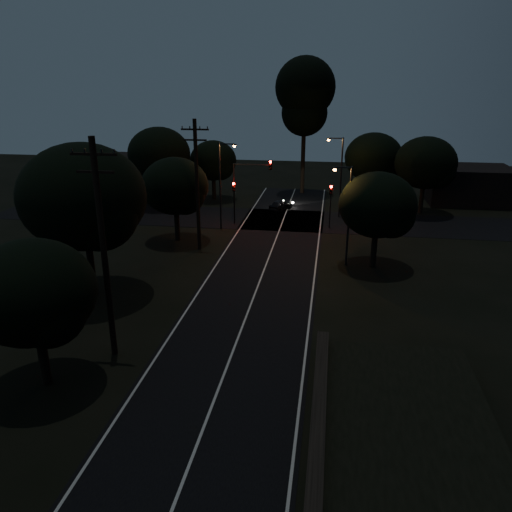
% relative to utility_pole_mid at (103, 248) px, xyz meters
% --- Properties ---
extents(road_surface, '(60.00, 70.00, 0.03)m').
position_rel_utility_pole_mid_xyz_m(road_surface, '(6.00, 16.12, -5.73)').
color(road_surface, black).
rests_on(road_surface, ground).
extents(utility_pole_mid, '(2.20, 0.30, 11.00)m').
position_rel_utility_pole_mid_xyz_m(utility_pole_mid, '(0.00, 0.00, 0.00)').
color(utility_pole_mid, black).
rests_on(utility_pole_mid, ground).
extents(utility_pole_far, '(2.20, 0.30, 10.50)m').
position_rel_utility_pole_mid_xyz_m(utility_pole_far, '(0.00, 17.00, -0.25)').
color(utility_pole_far, black).
rests_on(utility_pole_far, ground).
extents(tree_left_b, '(5.48, 5.48, 6.97)m').
position_rel_utility_pole_mid_xyz_m(tree_left_b, '(-1.81, -3.11, -1.22)').
color(tree_left_b, black).
rests_on(tree_left_b, ground).
extents(tree_left_c, '(7.78, 7.78, 9.83)m').
position_rel_utility_pole_mid_xyz_m(tree_left_c, '(-4.22, 6.84, 0.62)').
color(tree_left_c, black).
rests_on(tree_left_c, ground).
extents(tree_left_d, '(5.70, 5.70, 7.23)m').
position_rel_utility_pole_mid_xyz_m(tree_left_d, '(-2.30, 18.88, -1.06)').
color(tree_left_d, black).
rests_on(tree_left_d, ground).
extents(tree_far_nw, '(5.35, 5.35, 6.78)m').
position_rel_utility_pole_mid_xyz_m(tree_far_nw, '(-2.81, 34.89, -1.35)').
color(tree_far_nw, black).
rests_on(tree_far_nw, ground).
extents(tree_far_w, '(6.72, 6.72, 8.57)m').
position_rel_utility_pole_mid_xyz_m(tree_far_w, '(-7.76, 30.86, -0.17)').
color(tree_far_w, black).
rests_on(tree_far_w, ground).
extents(tree_far_ne, '(6.27, 6.27, 7.93)m').
position_rel_utility_pole_mid_xyz_m(tree_far_ne, '(15.22, 34.87, -0.61)').
color(tree_far_ne, black).
rests_on(tree_far_ne, ground).
extents(tree_far_e, '(6.24, 6.24, 7.92)m').
position_rel_utility_pole_mid_xyz_m(tree_far_e, '(20.22, 31.87, -0.60)').
color(tree_far_e, black).
rests_on(tree_far_e, ground).
extents(tree_right_a, '(5.62, 5.62, 7.15)m').
position_rel_utility_pole_mid_xyz_m(tree_right_a, '(14.20, 14.89, -1.10)').
color(tree_right_a, black).
rests_on(tree_right_a, ground).
extents(tall_pine, '(7.01, 7.01, 15.94)m').
position_rel_utility_pole_mid_xyz_m(tall_pine, '(7.00, 40.00, 5.75)').
color(tall_pine, black).
rests_on(tall_pine, ground).
extents(building_left, '(10.00, 8.00, 4.40)m').
position_rel_utility_pole_mid_xyz_m(building_left, '(-14.00, 37.00, -3.54)').
color(building_left, black).
rests_on(building_left, ground).
extents(building_right, '(9.00, 7.00, 4.00)m').
position_rel_utility_pole_mid_xyz_m(building_right, '(26.00, 38.00, -3.74)').
color(building_right, black).
rests_on(building_right, ground).
extents(signal_left, '(0.28, 0.35, 4.10)m').
position_rel_utility_pole_mid_xyz_m(signal_left, '(1.40, 24.99, -2.90)').
color(signal_left, black).
rests_on(signal_left, ground).
extents(signal_right, '(0.28, 0.35, 4.10)m').
position_rel_utility_pole_mid_xyz_m(signal_right, '(10.60, 24.99, -2.90)').
color(signal_right, black).
rests_on(signal_right, ground).
extents(signal_mast, '(3.70, 0.35, 6.25)m').
position_rel_utility_pole_mid_xyz_m(signal_mast, '(3.09, 24.99, -1.40)').
color(signal_mast, black).
rests_on(signal_mast, ground).
extents(streetlight_a, '(1.66, 0.26, 8.00)m').
position_rel_utility_pole_mid_xyz_m(streetlight_a, '(0.69, 23.00, -1.10)').
color(streetlight_a, black).
rests_on(streetlight_a, ground).
extents(streetlight_b, '(1.66, 0.26, 8.00)m').
position_rel_utility_pole_mid_xyz_m(streetlight_b, '(11.31, 29.00, -1.10)').
color(streetlight_b, black).
rests_on(streetlight_b, ground).
extents(streetlight_c, '(1.46, 0.26, 7.50)m').
position_rel_utility_pole_mid_xyz_m(streetlight_c, '(11.83, 15.00, -1.39)').
color(streetlight_c, black).
rests_on(streetlight_c, ground).
extents(car, '(2.57, 3.54, 1.12)m').
position_rel_utility_pole_mid_xyz_m(car, '(5.31, 31.00, -5.18)').
color(car, black).
rests_on(car, ground).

